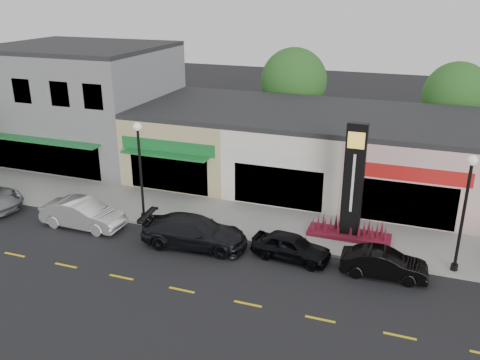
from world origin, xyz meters
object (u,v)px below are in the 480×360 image
at_px(car_black_sedan, 291,247).
at_px(car_black_conv, 384,264).
at_px(pylon_sign, 352,198).
at_px(lamp_east_near, 465,203).
at_px(car_dark_sedan, 194,232).
at_px(lamp_west_near, 140,162).
at_px(car_white_van, 83,214).

bearing_deg(car_black_sedan, car_black_conv, -85.14).
bearing_deg(car_black_sedan, pylon_sign, -31.53).
xyz_separation_m(lamp_east_near, car_dark_sedan, (-12.15, -1.67, -2.70)).
xyz_separation_m(car_dark_sedan, car_black_sedan, (4.86, 0.39, -0.13)).
xyz_separation_m(lamp_west_near, pylon_sign, (11.00, 1.70, -1.20)).
height_order(car_white_van, car_black_sedan, car_white_van).
height_order(lamp_east_near, car_dark_sedan, lamp_east_near).
height_order(pylon_sign, car_dark_sedan, pylon_sign).
relative_size(car_white_van, car_dark_sedan, 0.87).
bearing_deg(lamp_east_near, car_black_conv, -155.43).
distance_m(lamp_east_near, car_white_van, 18.99).
xyz_separation_m(lamp_west_near, car_white_van, (-2.71, -1.74, -2.72)).
relative_size(lamp_east_near, car_dark_sedan, 1.03).
bearing_deg(car_white_van, car_black_sedan, -87.49).
height_order(pylon_sign, car_white_van, pylon_sign).
bearing_deg(lamp_west_near, car_black_sedan, -8.40).
bearing_deg(lamp_west_near, car_dark_sedan, -23.48).
height_order(lamp_west_near, car_black_sedan, lamp_west_near).
bearing_deg(car_dark_sedan, car_black_conv, -92.89).
relative_size(lamp_west_near, car_black_sedan, 1.44).
bearing_deg(pylon_sign, car_dark_sedan, -154.77).
xyz_separation_m(pylon_sign, car_black_sedan, (-2.29, -2.98, -1.63)).
xyz_separation_m(car_black_sedan, car_black_conv, (4.29, -0.09, -0.02)).
relative_size(lamp_east_near, pylon_sign, 0.91).
bearing_deg(lamp_east_near, car_white_van, -174.69).
relative_size(lamp_east_near, car_black_sedan, 1.44).
xyz_separation_m(pylon_sign, car_white_van, (-13.71, -3.44, -1.52)).
relative_size(lamp_east_near, car_black_conv, 1.44).
bearing_deg(car_black_conv, pylon_sign, 30.60).
xyz_separation_m(pylon_sign, car_dark_sedan, (-7.15, -3.37, -1.50)).
bearing_deg(car_dark_sedan, car_black_sedan, -90.21).
distance_m(lamp_west_near, car_black_conv, 13.37).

